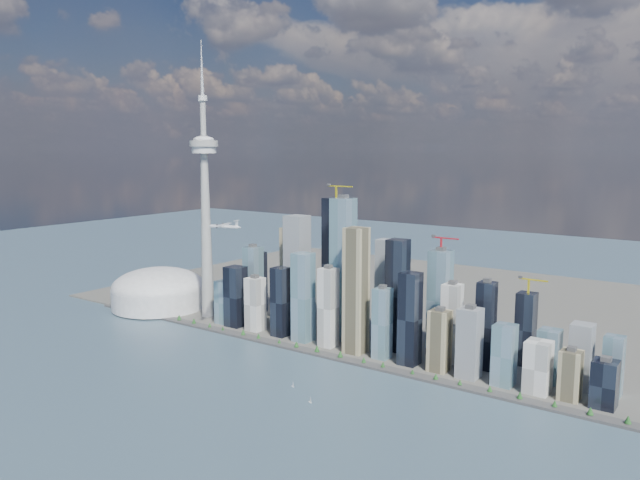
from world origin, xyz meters
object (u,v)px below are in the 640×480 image
Objects in this scene: sailboat_west at (310,400)px; sailboat_east at (293,385)px; needle_tower at (205,203)px; dome_stadium at (159,291)px; airplane at (225,226)px.

sailboat_west is 1.05× the size of sailboat_east.
sailboat_east is (375.77, -198.92, -232.79)m from needle_tower.
needle_tower is at bearing 4.09° from dome_stadium.
sailboat_east is at bearing -20.12° from dome_stadium.
needle_tower is 540.42m from sailboat_west.
airplane reaches higher than sailboat_east.
airplane is (163.04, -114.73, -22.72)m from needle_tower.
sailboat_west reaches higher than sailboat_east.
dome_stadium reaches higher than sailboat_west.
dome_stadium is (-140.00, -10.00, -196.40)m from needle_tower.
dome_stadium is at bearing -176.46° from sailboat_east.
airplane is (303.04, -104.73, 173.68)m from dome_stadium.
needle_tower is 2.75× the size of dome_stadium.
needle_tower is 9.13× the size of airplane.
needle_tower is 55.18× the size of sailboat_west.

